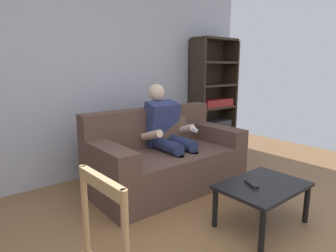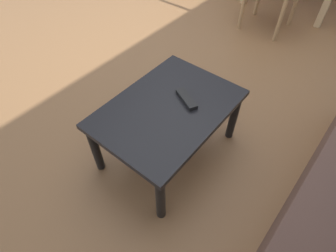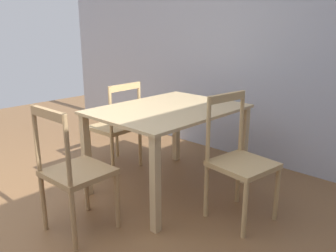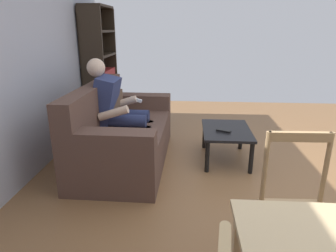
{
  "view_description": "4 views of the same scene",
  "coord_description": "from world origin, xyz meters",
  "px_view_note": "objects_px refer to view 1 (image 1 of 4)",
  "views": [
    {
      "loc": [
        -1.2,
        -0.78,
        1.43
      ],
      "look_at": [
        0.87,
        1.78,
        0.75
      ],
      "focal_mm": 30.82,
      "sensor_mm": 36.0,
      "label": 1
    },
    {
      "loc": [
        1.81,
        1.23,
        1.42
      ],
      "look_at": [
        0.99,
        0.57,
        0.24
      ],
      "focal_mm": 28.97,
      "sensor_mm": 36.0,
      "label": 2
    },
    {
      "loc": [
        0.39,
        2.42,
        1.47
      ],
      "look_at": [
        -1.8,
        0.34,
        0.6
      ],
      "focal_mm": 37.82,
      "sensor_mm": 36.0,
      "label": 3
    },
    {
      "loc": [
        -2.44,
        1.03,
        1.55
      ],
      "look_at": [
        -0.47,
        1.18,
        0.9
      ],
      "focal_mm": 31.89,
      "sensor_mm": 36.0,
      "label": 4
    }
  ],
  "objects_px": {
    "person_lounging": "(167,133)",
    "bookshelf": "(212,106)",
    "coffee_table": "(263,190)",
    "tv_remote": "(252,184)",
    "couch": "(165,159)"
  },
  "relations": [
    {
      "from": "person_lounging",
      "to": "tv_remote",
      "type": "bearing_deg",
      "value": -92.27
    },
    {
      "from": "couch",
      "to": "coffee_table",
      "type": "relative_size",
      "value": 2.31
    },
    {
      "from": "coffee_table",
      "to": "bookshelf",
      "type": "xyz_separation_m",
      "value": [
        1.45,
        1.95,
        0.45
      ]
    },
    {
      "from": "couch",
      "to": "bookshelf",
      "type": "xyz_separation_m",
      "value": [
        1.57,
        0.69,
        0.45
      ]
    },
    {
      "from": "person_lounging",
      "to": "bookshelf",
      "type": "xyz_separation_m",
      "value": [
        1.5,
        0.64,
        0.15
      ]
    },
    {
      "from": "person_lounging",
      "to": "tv_remote",
      "type": "xyz_separation_m",
      "value": [
        -0.05,
        -1.26,
        -0.23
      ]
    },
    {
      "from": "couch",
      "to": "tv_remote",
      "type": "height_order",
      "value": "couch"
    },
    {
      "from": "couch",
      "to": "bookshelf",
      "type": "distance_m",
      "value": 1.77
    },
    {
      "from": "coffee_table",
      "to": "person_lounging",
      "type": "bearing_deg",
      "value": 92.31
    },
    {
      "from": "tv_remote",
      "to": "bookshelf",
      "type": "distance_m",
      "value": 2.49
    },
    {
      "from": "couch",
      "to": "person_lounging",
      "type": "relative_size",
      "value": 1.5
    },
    {
      "from": "couch",
      "to": "coffee_table",
      "type": "height_order",
      "value": "couch"
    },
    {
      "from": "coffee_table",
      "to": "bookshelf",
      "type": "bearing_deg",
      "value": 53.45
    },
    {
      "from": "couch",
      "to": "coffee_table",
      "type": "bearing_deg",
      "value": -84.46
    },
    {
      "from": "person_lounging",
      "to": "bookshelf",
      "type": "distance_m",
      "value": 1.64
    }
  ]
}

